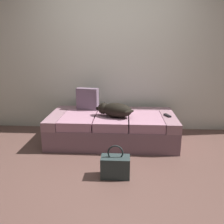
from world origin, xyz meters
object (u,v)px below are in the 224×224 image
throw_pillow (88,99)px  handbag (115,166)px  couch (112,128)px  dog_dark (114,110)px  tv_remote (167,115)px

throw_pillow → handbag: size_ratio=0.90×
couch → dog_dark: dog_dark is taller
dog_dark → handbag: dog_dark is taller
dog_dark → couch: bearing=108.7°
tv_remote → throw_pillow: size_ratio=0.44×
dog_dark → tv_remote: 0.77m
tv_remote → dog_dark: bearing=164.4°
couch → handbag: couch is taller
couch → throw_pillow: bearing=146.4°
dog_dark → tv_remote: size_ratio=3.86×
dog_dark → handbag: (0.05, -0.91, -0.40)m
dog_dark → handbag: 0.99m
couch → tv_remote: 0.84m
throw_pillow → couch: bearing=-33.6°
couch → handbag: size_ratio=4.92×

